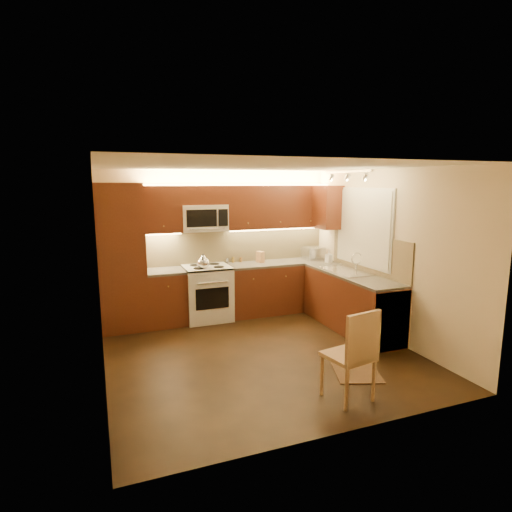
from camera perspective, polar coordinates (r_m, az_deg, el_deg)
name	(u,v)px	position (r m, az deg, el deg)	size (l,w,h in m)	color
floor	(260,353)	(5.89, 0.58, -13.04)	(4.00, 4.00, 0.01)	black
ceiling	(261,166)	(5.43, 0.62, 12.05)	(4.00, 4.00, 0.01)	beige
wall_back	(218,243)	(7.40, -5.13, 1.73)	(4.00, 0.01, 2.50)	beige
wall_front	(344,304)	(3.79, 11.90, -6.35)	(4.00, 0.01, 2.50)	beige
wall_left	(99,275)	(5.15, -20.58, -2.47)	(0.01, 4.00, 2.50)	beige
wall_right	(385,254)	(6.52, 17.16, 0.23)	(0.01, 4.00, 2.50)	beige
pantry	(121,258)	(6.85, -17.80, -0.21)	(0.70, 0.60, 2.30)	#4A1D10
base_cab_back_left	(166,298)	(7.07, -12.12, -5.63)	(0.62, 0.60, 0.86)	#4A1D10
counter_back_left	(165,271)	(6.96, -12.26, -2.06)	(0.62, 0.60, 0.04)	#393734
base_cab_back_right	(279,287)	(7.63, 3.14, -4.27)	(1.92, 0.60, 0.86)	#4A1D10
counter_back_right	(279,263)	(7.53, 3.17, -0.95)	(1.92, 0.60, 0.04)	#393734
base_cab_right	(351,303)	(6.84, 12.74, -6.17)	(0.60, 2.00, 0.86)	#4A1D10
counter_right	(352,275)	(6.73, 12.89, -2.49)	(0.60, 2.00, 0.04)	#393734
dishwasher	(379,315)	(6.30, 16.30, -7.74)	(0.58, 0.60, 0.84)	silver
backsplash_back	(237,245)	(7.50, -2.53, 1.49)	(3.30, 0.02, 0.60)	tan
backsplash_right	(368,253)	(6.84, 15.01, 0.34)	(0.02, 2.00, 0.60)	tan
upper_cab_back_left	(161,209)	(6.95, -12.72, 6.19)	(0.62, 0.35, 0.75)	#4A1D10
upper_cab_back_right	(277,207)	(7.52, 2.85, 6.68)	(1.92, 0.35, 0.75)	#4A1D10
upper_cab_bridge	(203,195)	(7.08, -7.20, 8.20)	(0.76, 0.35, 0.31)	#4A1D10
upper_cab_right_corner	(328,207)	(7.51, 9.71, 6.55)	(0.35, 0.50, 0.75)	#4A1D10
stove	(207,293)	(7.17, -6.63, -5.00)	(0.76, 0.65, 0.92)	silver
microwave	(204,218)	(7.08, -7.11, 5.16)	(0.76, 0.38, 0.44)	silver
window_frame	(364,227)	(6.90, 14.39, 3.81)	(0.03, 1.44, 1.24)	silver
window_blinds	(363,227)	(6.89, 14.26, 3.80)	(0.02, 1.36, 1.16)	silver
sink	(347,267)	(6.84, 12.22, -1.47)	(0.52, 0.86, 0.15)	silver
faucet	(357,262)	(6.92, 13.49, -0.74)	(0.20, 0.04, 0.30)	silver
track_light_bar	(348,172)	(6.50, 12.31, 11.13)	(0.04, 1.20, 0.03)	silver
kettle	(203,261)	(6.86, -7.17, -0.69)	(0.21, 0.21, 0.25)	silver
toaster_oven	(313,253)	(7.85, 7.77, 0.38)	(0.37, 0.28, 0.22)	silver
knife_block	(260,257)	(7.46, 0.58, -0.11)	(0.09, 0.14, 0.20)	olive
spice_jar_a	(228,261)	(7.39, -3.85, -0.64)	(0.04, 0.04, 0.09)	silver
spice_jar_b	(233,260)	(7.45, -3.13, -0.52)	(0.05, 0.05, 0.10)	olive
spice_jar_c	(227,261)	(7.43, -3.93, -0.62)	(0.05, 0.05, 0.08)	silver
spice_jar_d	(241,260)	(7.51, -2.05, -0.49)	(0.04, 0.04, 0.08)	brown
soap_bottle	(329,256)	(7.56, 9.83, -0.06)	(0.10, 0.10, 0.21)	white
rug	(355,369)	(5.56, 13.24, -14.69)	(0.53, 0.79, 0.01)	black
dining_chair	(348,354)	(4.69, 12.41, -12.80)	(0.45, 0.45, 1.01)	olive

